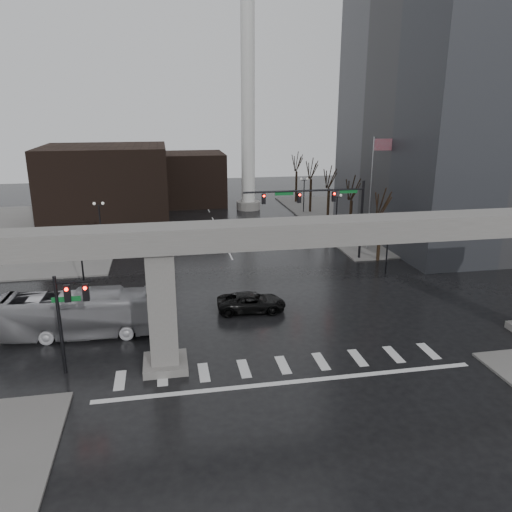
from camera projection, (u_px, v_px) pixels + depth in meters
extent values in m
plane|color=black|center=(279.00, 357.00, 31.17)|extent=(160.00, 160.00, 0.00)
cube|color=slate|center=(402.00, 217.00, 69.61)|extent=(28.00, 36.00, 0.15)
cube|color=slate|center=(3.00, 234.00, 60.41)|extent=(28.00, 36.00, 0.15)
cube|color=gray|center=(281.00, 233.00, 28.85)|extent=(48.00, 2.20, 1.40)
cube|color=gray|center=(162.00, 311.00, 28.87)|extent=(1.60, 1.60, 7.30)
cube|color=gray|center=(166.00, 364.00, 29.86)|extent=(2.60, 2.60, 0.50)
cube|color=#59595D|center=(477.00, 49.00, 54.49)|extent=(22.00, 26.00, 42.00)
cube|color=black|center=(106.00, 184.00, 66.75)|extent=(16.00, 14.00, 10.00)
cube|color=black|center=(192.00, 179.00, 78.57)|extent=(10.00, 10.00, 8.00)
cylinder|color=silver|center=(248.00, 106.00, 71.15)|extent=(2.00, 2.00, 30.00)
cylinder|color=gray|center=(248.00, 205.00, 75.32)|extent=(3.60, 3.60, 1.20)
cylinder|color=black|center=(361.00, 221.00, 49.96)|extent=(0.24, 0.24, 8.00)
cylinder|color=black|center=(304.00, 191.00, 47.97)|extent=(12.00, 0.18, 0.18)
cube|color=black|center=(334.00, 196.00, 48.69)|extent=(0.35, 0.30, 1.00)
cube|color=black|center=(299.00, 198.00, 48.07)|extent=(0.35, 0.30, 1.00)
cube|color=black|center=(264.00, 199.00, 47.45)|extent=(0.35, 0.30, 1.00)
sphere|color=#FF0C05|center=(335.00, 194.00, 48.43)|extent=(0.20, 0.20, 0.20)
cube|color=#0E6226|center=(349.00, 191.00, 48.82)|extent=(1.80, 0.05, 0.35)
cube|color=#0E6226|center=(284.00, 193.00, 47.67)|extent=(1.80, 0.05, 0.35)
cylinder|color=black|center=(60.00, 326.00, 28.51)|extent=(0.20, 0.20, 6.00)
cylinder|color=black|center=(74.00, 282.00, 27.93)|extent=(2.00, 0.14, 0.14)
cube|color=black|center=(67.00, 293.00, 28.05)|extent=(0.35, 0.30, 1.00)
cube|color=black|center=(86.00, 292.00, 28.23)|extent=(0.35, 0.30, 1.00)
cube|color=#0E6226|center=(66.00, 299.00, 28.13)|extent=(1.60, 0.05, 0.30)
cylinder|color=silver|center=(370.00, 195.00, 52.78)|extent=(0.12, 0.12, 12.00)
cube|color=red|center=(383.00, 145.00, 51.45)|extent=(2.00, 0.03, 1.20)
cylinder|color=black|center=(387.00, 249.00, 46.03)|extent=(0.14, 0.14, 4.80)
cube|color=black|center=(389.00, 224.00, 45.35)|extent=(0.90, 0.06, 0.06)
sphere|color=silver|center=(385.00, 222.00, 45.21)|extent=(0.32, 0.32, 0.32)
sphere|color=silver|center=(394.00, 221.00, 45.37)|extent=(0.32, 0.32, 0.32)
cylinder|color=black|center=(336.00, 217.00, 59.20)|extent=(0.14, 0.14, 4.80)
cube|color=black|center=(337.00, 197.00, 58.52)|extent=(0.90, 0.06, 0.06)
sphere|color=silver|center=(334.00, 196.00, 58.38)|extent=(0.32, 0.32, 0.32)
sphere|color=silver|center=(341.00, 195.00, 58.54)|extent=(0.32, 0.32, 0.32)
cylinder|color=black|center=(304.00, 196.00, 72.37)|extent=(0.14, 0.14, 4.80)
cube|color=black|center=(304.00, 180.00, 71.68)|extent=(0.90, 0.06, 0.06)
sphere|color=silver|center=(301.00, 179.00, 71.55)|extent=(0.32, 0.32, 0.32)
sphere|color=silver|center=(307.00, 179.00, 71.71)|extent=(0.32, 0.32, 0.32)
cylinder|color=black|center=(82.00, 265.00, 41.25)|extent=(0.14, 0.14, 4.80)
cube|color=black|center=(79.00, 238.00, 40.57)|extent=(0.90, 0.06, 0.06)
sphere|color=silver|center=(73.00, 236.00, 40.44)|extent=(0.32, 0.32, 0.32)
sphere|color=silver|center=(85.00, 235.00, 40.60)|extent=(0.32, 0.32, 0.32)
cylinder|color=black|center=(101.00, 226.00, 54.42)|extent=(0.14, 0.14, 4.80)
cube|color=black|center=(99.00, 205.00, 53.74)|extent=(0.90, 0.06, 0.06)
sphere|color=silver|center=(94.00, 204.00, 53.60)|extent=(0.32, 0.32, 0.32)
sphere|color=silver|center=(103.00, 203.00, 53.76)|extent=(0.32, 0.32, 0.32)
cylinder|color=black|center=(112.00, 203.00, 67.59)|extent=(0.14, 0.14, 4.80)
cube|color=black|center=(110.00, 186.00, 66.91)|extent=(0.90, 0.06, 0.06)
sphere|color=silver|center=(107.00, 184.00, 66.77)|extent=(0.32, 0.32, 0.32)
sphere|color=silver|center=(114.00, 184.00, 66.93)|extent=(0.32, 0.32, 0.32)
cylinder|color=black|center=(379.00, 239.00, 50.01)|extent=(0.34, 0.34, 4.55)
cylinder|color=black|center=(382.00, 202.00, 48.92)|extent=(0.12, 1.52, 2.98)
cylinder|color=black|center=(385.00, 203.00, 49.31)|extent=(0.83, 1.14, 2.51)
cylinder|color=black|center=(350.00, 221.00, 57.52)|extent=(0.34, 0.34, 4.66)
cylinder|color=black|center=(352.00, 188.00, 56.41)|extent=(0.12, 1.55, 3.05)
cylinder|color=black|center=(355.00, 189.00, 56.80)|extent=(0.85, 1.16, 2.57)
cylinder|color=black|center=(328.00, 207.00, 65.02)|extent=(0.34, 0.34, 4.76)
cylinder|color=black|center=(329.00, 177.00, 63.89)|extent=(0.12, 1.59, 3.11)
cylinder|color=black|center=(332.00, 178.00, 64.29)|extent=(0.86, 1.18, 2.62)
cylinder|color=black|center=(310.00, 196.00, 72.53)|extent=(0.34, 0.34, 4.87)
cylinder|color=black|center=(311.00, 168.00, 71.37)|extent=(0.12, 1.62, 3.18)
cylinder|color=black|center=(314.00, 170.00, 71.77)|extent=(0.88, 1.20, 2.68)
cylinder|color=black|center=(296.00, 187.00, 80.04)|extent=(0.34, 0.34, 4.97)
cylinder|color=black|center=(297.00, 161.00, 78.86)|extent=(0.12, 1.65, 3.25)
cylinder|color=black|center=(299.00, 163.00, 79.26)|extent=(0.89, 1.23, 2.74)
imported|color=black|center=(251.00, 302.00, 37.92)|extent=(5.35, 2.73, 1.45)
imported|color=#A7A6AB|center=(82.00, 314.00, 33.71)|extent=(11.37, 3.22, 3.13)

